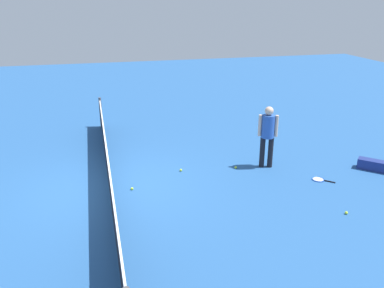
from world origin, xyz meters
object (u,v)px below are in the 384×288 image
player_near_side (268,132)px  tennis_ball_by_net (132,189)px  tennis_ball_midcourt (346,213)px  tennis_ball_stray_left (272,152)px  tennis_ball_near_player (181,170)px  equipment_bag (372,165)px  tennis_ball_baseline (236,167)px  tennis_racket_near_player (319,179)px

player_near_side → tennis_ball_by_net: (-0.52, 3.71, -0.98)m
tennis_ball_midcourt → tennis_ball_stray_left: size_ratio=1.00×
tennis_ball_near_player → tennis_ball_midcourt: size_ratio=1.00×
tennis_ball_midcourt → player_near_side: bearing=12.8°
tennis_ball_by_net → tennis_ball_midcourt: 4.91m
tennis_ball_near_player → equipment_bag: 5.16m
tennis_ball_baseline → tennis_ball_stray_left: same height
player_near_side → tennis_ball_by_net: size_ratio=25.76×
tennis_racket_near_player → tennis_ball_midcourt: size_ratio=8.23×
tennis_ball_midcourt → tennis_racket_near_player: bearing=-11.7°
tennis_racket_near_player → tennis_ball_near_player: (1.39, 3.31, 0.02)m
equipment_bag → player_near_side: bearing=71.7°
equipment_bag → tennis_ball_midcourt: bearing=132.7°
player_near_side → tennis_ball_by_net: player_near_side is taller
tennis_racket_near_player → equipment_bag: size_ratio=0.71×
tennis_ball_by_net → equipment_bag: equipment_bag is taller
tennis_ball_by_net → tennis_ball_baseline: (0.59, -2.87, 0.00)m
tennis_ball_by_net → tennis_ball_midcourt: bearing=-117.6°
tennis_ball_baseline → equipment_bag: 3.67m
tennis_ball_near_player → tennis_ball_stray_left: size_ratio=1.00×
player_near_side → tennis_ball_midcourt: player_near_side is taller
player_near_side → tennis_racket_near_player: player_near_side is taller
tennis_ball_by_net → equipment_bag: bearing=-93.3°
tennis_ball_midcourt → tennis_ball_baseline: 3.22m
tennis_ball_by_net → tennis_ball_stray_left: bearing=-71.9°
tennis_ball_near_player → tennis_ball_baseline: (-0.19, -1.49, 0.00)m
tennis_racket_near_player → equipment_bag: bearing=-82.2°
tennis_racket_near_player → tennis_ball_by_net: tennis_ball_by_net is taller
tennis_ball_midcourt → tennis_ball_baseline: bearing=27.3°
tennis_ball_midcourt → equipment_bag: equipment_bag is taller
player_near_side → equipment_bag: player_near_side is taller
player_near_side → tennis_racket_near_player: 1.80m
tennis_ball_near_player → tennis_ball_midcourt: (-3.05, -2.97, 0.00)m
tennis_ball_midcourt → tennis_ball_baseline: (2.86, 1.48, 0.00)m
player_near_side → tennis_ball_near_player: 2.54m
tennis_ball_by_net → tennis_ball_midcourt: same height
tennis_ball_baseline → tennis_ball_stray_left: (0.82, -1.44, 0.00)m
tennis_ball_baseline → tennis_ball_midcourt: bearing=-152.7°
tennis_racket_near_player → tennis_ball_stray_left: tennis_ball_stray_left is taller
tennis_ball_by_net → tennis_ball_baseline: same height
tennis_ball_by_net → equipment_bag: size_ratio=0.09×
player_near_side → equipment_bag: size_ratio=2.21×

